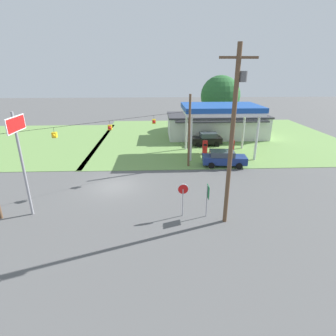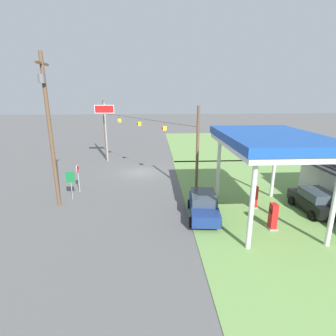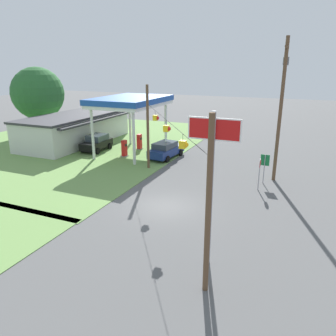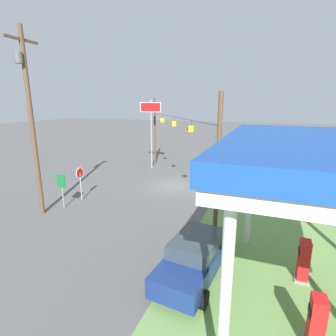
% 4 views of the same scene
% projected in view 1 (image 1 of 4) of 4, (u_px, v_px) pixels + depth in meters
% --- Properties ---
extents(ground_plane, '(160.00, 160.00, 0.00)m').
position_uv_depth(ground_plane, '(115.00, 187.00, 23.54)').
color(ground_plane, '#565656').
extents(grass_verge_station_corner, '(36.00, 28.00, 0.04)m').
position_uv_depth(grass_verge_station_corner, '(218.00, 137.00, 40.82)').
color(grass_verge_station_corner, '#6B934C').
rests_on(grass_verge_station_corner, ground).
extents(grass_verge_opposite_corner, '(24.00, 24.00, 0.04)m').
position_uv_depth(grass_verge_opposite_corner, '(19.00, 142.00, 37.80)').
color(grass_verge_opposite_corner, '#6B934C').
rests_on(grass_verge_opposite_corner, ground).
extents(gas_station_canopy, '(8.88, 6.09, 6.01)m').
position_uv_depth(gas_station_canopy, '(221.00, 110.00, 30.57)').
color(gas_station_canopy, silver).
rests_on(gas_station_canopy, ground).
extents(gas_station_store, '(15.00, 6.91, 3.50)m').
position_uv_depth(gas_station_store, '(217.00, 126.00, 40.17)').
color(gas_station_store, silver).
rests_on(gas_station_store, ground).
extents(fuel_pump_near, '(0.71, 0.56, 1.77)m').
position_uv_depth(fuel_pump_near, '(205.00, 148.00, 32.13)').
color(fuel_pump_near, gray).
rests_on(fuel_pump_near, ground).
extents(fuel_pump_far, '(0.71, 0.56, 1.77)m').
position_uv_depth(fuel_pump_far, '(232.00, 148.00, 32.27)').
color(fuel_pump_far, gray).
rests_on(fuel_pump_far, ground).
extents(car_at_pumps_front, '(4.83, 2.45, 1.70)m').
position_uv_depth(car_at_pumps_front, '(224.00, 158.00, 28.28)').
color(car_at_pumps_front, navy).
rests_on(car_at_pumps_front, ground).
extents(car_at_pumps_rear, '(4.16, 2.23, 1.77)m').
position_uv_depth(car_at_pumps_rear, '(207.00, 139.00, 36.05)').
color(car_at_pumps_rear, black).
rests_on(car_at_pumps_rear, ground).
extents(stop_sign_roadside, '(0.80, 0.08, 2.50)m').
position_uv_depth(stop_sign_roadside, '(183.00, 193.00, 18.23)').
color(stop_sign_roadside, '#99999E').
rests_on(stop_sign_roadside, ground).
extents(stop_sign_overhead, '(0.22, 2.37, 7.39)m').
position_uv_depth(stop_sign_overhead, '(19.00, 144.00, 17.23)').
color(stop_sign_overhead, gray).
rests_on(stop_sign_overhead, ground).
extents(route_sign, '(0.10, 0.70, 2.40)m').
position_uv_depth(route_sign, '(208.00, 195.00, 18.20)').
color(route_sign, gray).
rests_on(route_sign, ground).
extents(utility_pole_main, '(2.20, 0.44, 11.30)m').
position_uv_depth(utility_pole_main, '(233.00, 132.00, 15.99)').
color(utility_pole_main, brown).
rests_on(utility_pole_main, ground).
extents(signal_span_gantry, '(14.75, 10.24, 7.60)m').
position_uv_depth(signal_span_gantry, '(111.00, 142.00, 22.08)').
color(signal_span_gantry, brown).
rests_on(signal_span_gantry, ground).
extents(tree_behind_station, '(6.86, 6.86, 8.99)m').
position_uv_depth(tree_behind_station, '(220.00, 96.00, 45.93)').
color(tree_behind_station, '#4C3828').
rests_on(tree_behind_station, ground).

